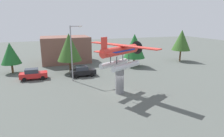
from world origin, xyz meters
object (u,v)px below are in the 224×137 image
display_pedestal (120,80)px  tree_center_back (134,46)px  floatplane_monument (121,54)px  tree_far_east (181,40)px  streetlight_primary (73,50)px  tree_east (69,47)px  storefront_building (66,49)px  tree_west (10,53)px  car_mid_black (83,71)px  car_near_red (33,74)px

display_pedestal → tree_center_back: tree_center_back is taller
floatplane_monument → tree_far_east: floatplane_monument is taller
streetlight_primary → tree_far_east: bearing=15.0°
tree_east → storefront_building: bearing=88.3°
tree_west → streetlight_primary: bearing=-39.9°
car_mid_black → storefront_building: storefront_building is taller
car_mid_black → tree_east: 5.16m
streetlight_primary → tree_center_back: 14.20m
streetlight_primary → storefront_building: bearing=88.4°
tree_east → display_pedestal: bearing=-69.2°
floatplane_monument → streetlight_primary: (-4.95, 7.27, -0.24)m
display_pedestal → streetlight_primary: size_ratio=0.41×
car_near_red → tree_east: size_ratio=0.60×
streetlight_primary → floatplane_monument: bearing=-55.8°
display_pedestal → car_near_red: display_pedestal is taller
streetlight_primary → tree_west: bearing=140.1°
car_near_red → car_mid_black: size_ratio=1.00×
display_pedestal → car_mid_black: (-3.04, 9.31, -0.86)m
storefront_building → streetlight_primary: bearing=-91.6°
car_mid_black → storefront_building: (-1.40, 12.69, 1.97)m
display_pedestal → storefront_building: size_ratio=0.34×
display_pedestal → streetlight_primary: streetlight_primary is taller
streetlight_primary → display_pedestal: bearing=-56.6°
storefront_building → tree_center_back: bearing=-35.8°
floatplane_monument → storefront_building: bearing=73.2°
tree_west → tree_east: (9.89, -3.12, 1.07)m
tree_west → storefront_building: bearing=32.5°
car_mid_black → tree_far_east: bearing=11.6°
floatplane_monument → tree_far_east: size_ratio=1.36×
floatplane_monument → tree_east: floatplane_monument is taller
tree_center_back → floatplane_monument: bearing=-122.4°
streetlight_primary → tree_center_back: bearing=22.8°
display_pedestal → floatplane_monument: size_ratio=0.36×
tree_east → tree_west: bearing=162.5°
floatplane_monument → tree_east: size_ratio=1.37×
storefront_building → tree_far_east: (25.14, -7.84, 1.96)m
storefront_building → tree_center_back: tree_center_back is taller
floatplane_monument → car_mid_black: size_ratio=2.30×
streetlight_primary → tree_west: streetlight_primary is taller
car_mid_black → tree_east: size_ratio=0.60×
streetlight_primary → tree_west: 12.82m
display_pedestal → car_mid_black: display_pedestal is taller
car_mid_black → tree_west: 13.41m
storefront_building → tree_east: 9.76m
tree_far_east → tree_west: bearing=177.8°
display_pedestal → floatplane_monument: bearing=28.5°
car_near_red → tree_west: tree_west is taller
car_near_red → streetlight_primary: (6.07, -2.83, 4.02)m
tree_east → tree_center_back: size_ratio=1.06×
tree_east → tree_far_east: 25.49m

